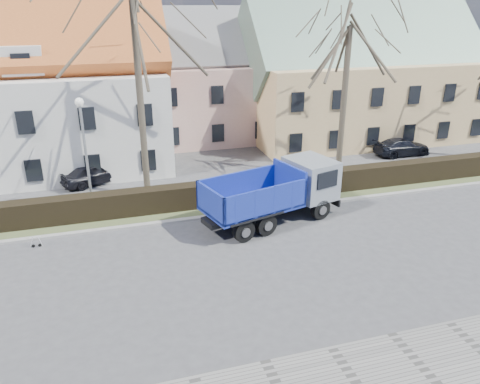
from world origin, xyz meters
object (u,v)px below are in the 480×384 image
object	(u,v)px
dump_truck	(268,195)
parked_car_b	(402,147)
parked_car_a	(94,173)
cart_frame	(31,242)
streetlight	(86,157)

from	to	relation	value
dump_truck	parked_car_b	bearing A→B (deg)	15.16
dump_truck	parked_car_a	world-z (taller)	dump_truck
cart_frame	parked_car_b	xyz separation A→B (m)	(24.02, 7.22, 0.31)
dump_truck	cart_frame	world-z (taller)	dump_truck
parked_car_a	cart_frame	bearing A→B (deg)	137.26
dump_truck	cart_frame	bearing A→B (deg)	161.82
streetlight	parked_car_a	bearing A→B (deg)	88.44
dump_truck	streetlight	xyz separation A→B (m)	(-8.37, 3.71, 1.58)
cart_frame	parked_car_a	xyz separation A→B (m)	(2.78, 7.57, 0.38)
streetlight	parked_car_a	xyz separation A→B (m)	(0.12, 4.36, -2.38)
cart_frame	parked_car_a	bearing A→B (deg)	69.86
dump_truck	parked_car_a	distance (m)	11.57
streetlight	parked_car_a	size ratio (longest dim) A/B	1.56
streetlight	parked_car_a	world-z (taller)	streetlight
streetlight	parked_car_b	distance (m)	21.88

